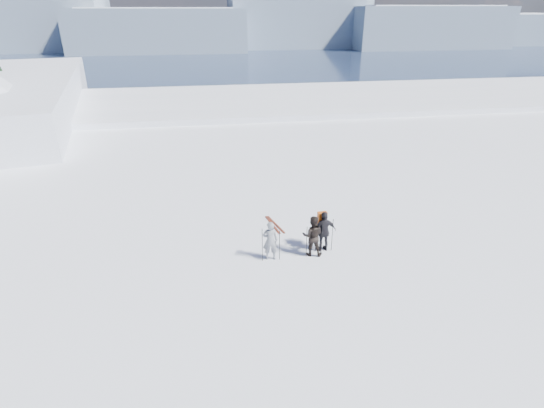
{
  "coord_description": "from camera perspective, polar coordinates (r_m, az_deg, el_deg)",
  "views": [
    {
      "loc": [
        -4.92,
        -11.36,
        8.43
      ],
      "look_at": [
        -2.56,
        3.0,
        1.69
      ],
      "focal_mm": 28.0,
      "sensor_mm": 36.0,
      "label": 1
    }
  ],
  "objects": [
    {
      "name": "lake_basin",
      "position": [
        44.25,
        -2.39,
        5.13
      ],
      "size": [
        820.0,
        820.0,
        71.62
      ],
      "color": "white",
      "rests_on": "ground"
    },
    {
      "name": "far_mountain_range",
      "position": [
        467.68,
        -5.5,
        22.86
      ],
      "size": [
        770.0,
        110.0,
        53.0
      ],
      "color": "slate",
      "rests_on": "ground"
    },
    {
      "name": "skier_grey",
      "position": [
        15.42,
        -0.25,
        -4.96
      ],
      "size": [
        0.58,
        0.4,
        1.53
      ],
      "primitive_type": "imported",
      "rotation": [
        0.0,
        0.0,
        3.07
      ],
      "color": "gray",
      "rests_on": "ground"
    },
    {
      "name": "skier_dark",
      "position": [
        15.74,
        5.46,
        -4.28
      ],
      "size": [
        0.89,
        0.77,
        1.59
      ],
      "primitive_type": "imported",
      "rotation": [
        0.0,
        0.0,
        2.89
      ],
      "color": "black",
      "rests_on": "ground"
    },
    {
      "name": "skier_pack",
      "position": [
        16.05,
        7.02,
        -3.69
      ],
      "size": [
        0.98,
        0.5,
        1.61
      ],
      "primitive_type": "imported",
      "rotation": [
        0.0,
        0.0,
        3.26
      ],
      "color": "black",
      "rests_on": "ground"
    },
    {
      "name": "backpack",
      "position": [
        15.79,
        6.87,
        0.12
      ],
      "size": [
        0.36,
        0.23,
        0.51
      ],
      "primitive_type": "cube",
      "rotation": [
        0.0,
        0.0,
        3.26
      ],
      "color": "#CC5413",
      "rests_on": "skier_pack"
    },
    {
      "name": "ski_poles",
      "position": [
        15.72,
        4.28,
        -4.93
      ],
      "size": [
        2.73,
        0.38,
        1.37
      ],
      "color": "black",
      "rests_on": "ground"
    },
    {
      "name": "skis_loose",
      "position": [
        18.13,
        0.3,
        -2.78
      ],
      "size": [
        0.61,
        1.69,
        0.03
      ],
      "color": "black",
      "rests_on": "ground"
    }
  ]
}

